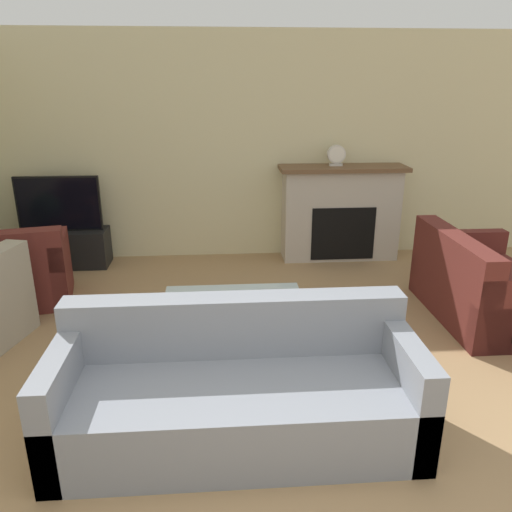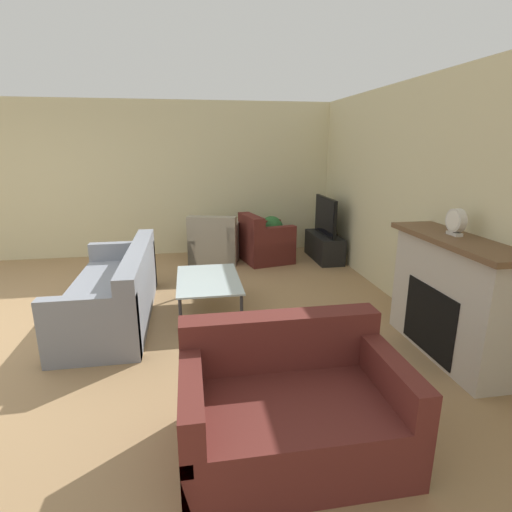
{
  "view_description": "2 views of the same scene",
  "coord_description": "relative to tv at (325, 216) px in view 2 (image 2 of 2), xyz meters",
  "views": [
    {
      "loc": [
        -0.19,
        -1.46,
        2.12
      ],
      "look_at": [
        0.11,
        2.69,
        0.66
      ],
      "focal_mm": 35.0,
      "sensor_mm": 36.0,
      "label": 1
    },
    {
      "loc": [
        4.44,
        2.07,
        1.97
      ],
      "look_at": [
        0.38,
        2.75,
        0.81
      ],
      "focal_mm": 28.0,
      "sensor_mm": 36.0,
      "label": 2
    }
  ],
  "objects": [
    {
      "name": "ground_plane",
      "position": [
        2.07,
        -4.39,
        -0.77
      ],
      "size": [
        20.0,
        20.0,
        0.0
      ],
      "primitive_type": "plane",
      "color": "#9E7A51"
    },
    {
      "name": "potted_plant",
      "position": [
        -0.43,
        -0.86,
        -0.31
      ],
      "size": [
        0.42,
        0.42,
        0.72
      ],
      "color": "beige",
      "rests_on": "ground_plane"
    },
    {
      "name": "coffee_table",
      "position": [
        1.97,
        -2.13,
        -0.38
      ],
      "size": [
        1.15,
        0.74,
        0.42
      ],
      "color": "#333338",
      "rests_on": "ground_plane"
    },
    {
      "name": "wall_left",
      "position": [
        -0.88,
        -2.05,
        0.58
      ],
      "size": [
        0.06,
        7.67,
        2.7
      ],
      "color": "beige",
      "rests_on": "ground_plane"
    },
    {
      "name": "wall_back",
      "position": [
        2.07,
        0.32,
        0.58
      ],
      "size": [
        8.84,
        0.06,
        2.7
      ],
      "color": "beige",
      "rests_on": "ground_plane"
    },
    {
      "name": "couch_loveseat",
      "position": [
        4.32,
        -1.72,
        -0.48
      ],
      "size": [
        0.94,
        1.42,
        0.82
      ],
      "rotation": [
        0.0,
        0.0,
        1.57
      ],
      "color": "#5B231E",
      "rests_on": "ground_plane"
    },
    {
      "name": "tv",
      "position": [
        0.0,
        0.0,
        0.0
      ],
      "size": [
        0.96,
        0.06,
        0.65
      ],
      "color": "black",
      "rests_on": "tv_stand"
    },
    {
      "name": "armchair_accent",
      "position": [
        -0.05,
        -1.06,
        -0.47
      ],
      "size": [
        0.91,
        0.91,
        0.82
      ],
      "rotation": [
        0.0,
        0.0,
        3.36
      ],
      "color": "#5B231E",
      "rests_on": "ground_plane"
    },
    {
      "name": "couch_sectional",
      "position": [
        1.96,
        -3.21,
        -0.48
      ],
      "size": [
        2.2,
        0.87,
        0.82
      ],
      "color": "gray",
      "rests_on": "ground_plane"
    },
    {
      "name": "mantel_clock",
      "position": [
        3.28,
        0.08,
        0.52
      ],
      "size": [
        0.22,
        0.07,
        0.25
      ],
      "color": "beige",
      "rests_on": "fireplace"
    },
    {
      "name": "tv_stand",
      "position": [
        0.0,
        0.0,
        -0.55
      ],
      "size": [
        1.03,
        0.41,
        0.45
      ],
      "color": "black",
      "rests_on": "ground_plane"
    },
    {
      "name": "armchair_by_window",
      "position": [
        -0.25,
        -1.89,
        -0.47
      ],
      "size": [
        0.98,
        0.98,
        0.82
      ],
      "rotation": [
        0.0,
        0.0,
        -1.82
      ],
      "color": "#9E937F",
      "rests_on": "ground_plane"
    },
    {
      "name": "fireplace",
      "position": [
        3.37,
        0.08,
        -0.16
      ],
      "size": [
        1.53,
        0.47,
        1.16
      ],
      "color": "#BCB2A3",
      "rests_on": "ground_plane"
    }
  ]
}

